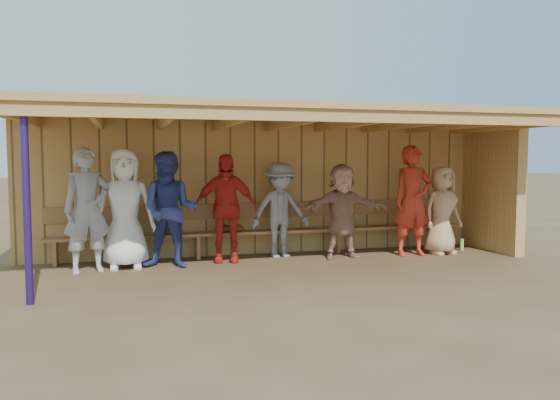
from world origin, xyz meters
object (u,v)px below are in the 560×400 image
object	(u,v)px
player_g	(413,201)
player_e	(280,210)
player_c	(170,210)
player_h	(442,211)
player_b	(125,208)
player_d	(225,208)
bench	(269,226)
player_f	(342,211)
player_a	(87,210)

from	to	relation	value
player_g	player_e	bearing A→B (deg)	170.38
player_c	player_h	size ratio (longest dim) A/B	1.16
player_b	player_d	xyz separation A→B (m)	(1.62, 0.13, -0.04)
player_d	bench	distance (m)	1.05
player_d	player_e	size ratio (longest dim) A/B	1.09
player_f	bench	bearing A→B (deg)	153.94
player_b	player_g	xyz separation A→B (m)	(4.95, -0.20, 0.03)
bench	player_e	bearing A→B (deg)	-66.16
player_f	player_h	xyz separation A→B (m)	(1.89, -0.14, -0.03)
player_b	player_f	size ratio (longest dim) A/B	1.15
player_g	player_h	world-z (taller)	player_g
player_d	player_f	world-z (taller)	player_d
player_b	player_d	world-z (taller)	player_b
player_c	player_a	bearing A→B (deg)	-160.91
player_h	player_c	bearing A→B (deg)	167.94
player_c	player_g	distance (m)	4.27
player_g	bench	xyz separation A→B (m)	(-2.46, 0.78, -0.46)
player_f	player_h	world-z (taller)	player_f
player_c	player_g	world-z (taller)	player_g
player_e	player_f	bearing A→B (deg)	-28.73
player_f	player_h	distance (m)	1.89
player_d	player_e	distance (m)	1.02
player_b	bench	size ratio (longest dim) A/B	0.25
player_c	player_f	size ratio (longest dim) A/B	1.12
player_g	player_d	bearing A→B (deg)	176.25
player_b	bench	distance (m)	2.60
player_e	player_b	bearing A→B (deg)	177.19
player_b	bench	world-z (taller)	player_b
player_a	player_e	distance (m)	3.21
player_f	bench	distance (m)	1.37
player_d	player_h	distance (m)	3.93
player_h	player_d	bearing A→B (deg)	163.65
player_d	player_g	xyz separation A→B (m)	(3.33, -0.33, 0.08)
player_d	player_g	size ratio (longest dim) A/B	0.92
player_e	player_g	distance (m)	2.38
player_b	player_g	bearing A→B (deg)	-1.18
player_e	bench	xyz separation A→B (m)	(-0.13, 0.31, -0.31)
bench	player_f	bearing A→B (deg)	-30.32
player_f	bench	size ratio (longest dim) A/B	0.22
player_h	bench	distance (m)	3.16
player_b	player_g	size ratio (longest dim) A/B	0.97
player_e	player_h	distance (m)	2.95
player_a	player_g	size ratio (longest dim) A/B	0.97
player_e	player_g	bearing A→B (deg)	-20.37
player_a	player_f	distance (m)	4.20
player_e	player_f	xyz separation A→B (m)	(1.02, -0.37, -0.01)
player_g	player_h	distance (m)	0.61
player_c	player_h	distance (m)	4.85
player_d	player_f	distance (m)	2.04
player_f	player_h	size ratio (longest dim) A/B	1.04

